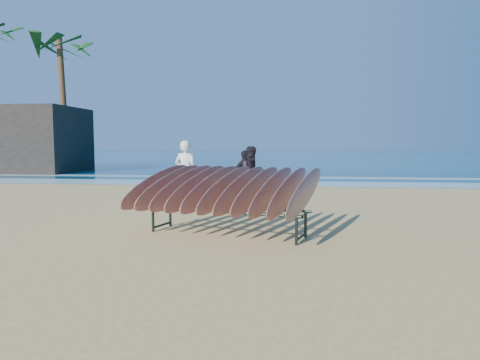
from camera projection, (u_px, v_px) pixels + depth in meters
The scene contains 10 objects.
ground at pixel (236, 229), 8.89m from camera, with size 120.00×120.00×0.00m, color tan.
ocean at pixel (282, 155), 63.33m from camera, with size 160.00×160.00×0.00m, color navy.
foam_near at pixel (264, 183), 18.79m from camera, with size 160.00×160.00×0.00m, color white.
foam_far at pixel (268, 177), 22.26m from camera, with size 160.00×160.00×0.00m, color white.
surfboard_rack at pixel (227, 189), 8.25m from camera, with size 3.77×3.42×1.45m.
person_white at pixel (186, 172), 12.53m from camera, with size 0.68×0.44×1.86m, color silver.
person_dark_a at pixel (252, 174), 12.88m from camera, with size 0.82×0.64×1.68m, color black.
person_dark_b at pixel (245, 175), 13.47m from camera, with size 0.91×0.38×1.55m, color black.
building at pixel (8, 140), 26.64m from camera, with size 8.91×4.95×3.96m, color #2D2823.
palm_mid at pixel (62, 49), 26.69m from camera, with size 5.20×5.20×8.52m.
Camera 1 is at (1.09, -8.71, 1.78)m, focal length 32.00 mm.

